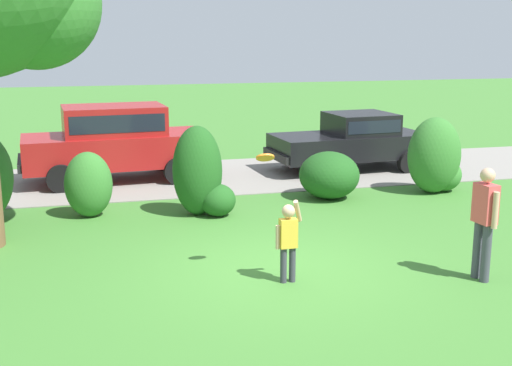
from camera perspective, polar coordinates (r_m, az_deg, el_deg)
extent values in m
plane|color=#3D752D|center=(10.68, 1.95, -7.41)|extent=(80.00, 80.00, 0.00)
cube|color=gray|center=(17.42, -4.60, 0.53)|extent=(28.00, 4.40, 0.02)
ellipsoid|color=#33702B|center=(12.09, -18.55, 14.50)|extent=(2.24, 2.24, 2.24)
ellipsoid|color=#33702B|center=(13.92, -14.20, -0.13)|extent=(0.97, 0.83, 1.35)
ellipsoid|color=#1E511C|center=(13.65, -5.06, 1.06)|extent=(1.02, 0.97, 1.86)
ellipsoid|color=#1E511C|center=(13.64, -3.31, -1.48)|extent=(0.74, 0.74, 0.67)
ellipsoid|color=#1E511C|center=(15.14, 6.31, 0.67)|extent=(1.37, 1.39, 1.07)
ellipsoid|color=#33702B|center=(16.06, 15.07, 2.31)|extent=(1.26, 1.06, 1.79)
ellipsoid|color=#33702B|center=(16.40, 15.76, 0.70)|extent=(0.88, 0.88, 0.79)
cube|color=black|center=(18.38, 8.03, 3.21)|extent=(4.34, 2.17, 0.64)
cube|color=black|center=(18.44, 8.96, 5.10)|extent=(1.81, 1.75, 0.56)
cube|color=black|center=(18.44, 8.96, 5.10)|extent=(1.67, 1.76, 0.34)
cylinder|color=black|center=(17.06, 5.49, 1.25)|extent=(0.62, 0.27, 0.60)
cylinder|color=black|center=(18.76, 3.14, 2.33)|extent=(0.62, 0.27, 0.60)
cylinder|color=black|center=(18.27, 12.97, 1.75)|extent=(0.62, 0.27, 0.60)
cylinder|color=black|center=(19.87, 10.13, 2.73)|extent=(0.62, 0.27, 0.60)
cube|color=black|center=(17.56, 1.75, 2.36)|extent=(0.26, 1.75, 0.20)
cube|color=black|center=(19.46, 13.66, 3.02)|extent=(0.26, 1.75, 0.20)
cube|color=maroon|center=(17.19, -12.00, 2.81)|extent=(4.63, 2.18, 0.80)
cube|color=maroon|center=(17.08, -12.12, 5.32)|extent=(2.59, 1.80, 0.72)
cube|color=black|center=(17.08, -12.12, 5.32)|extent=(2.40, 1.81, 0.43)
cylinder|color=black|center=(16.25, -16.42, 0.35)|extent=(0.69, 0.27, 0.68)
cylinder|color=black|center=(18.10, -16.68, 1.56)|extent=(0.69, 0.27, 0.68)
cylinder|color=black|center=(16.58, -6.75, 1.02)|extent=(0.69, 0.27, 0.68)
cylinder|color=black|center=(18.39, -7.97, 2.14)|extent=(0.69, 0.27, 0.68)
cube|color=black|center=(17.12, -19.60, 1.63)|extent=(0.25, 1.75, 0.20)
cube|color=black|center=(17.62, -4.56, 2.63)|extent=(0.25, 1.75, 0.20)
cylinder|color=#383842|center=(10.05, 2.37, -7.06)|extent=(0.10, 0.10, 0.55)
cylinder|color=#383842|center=(10.09, 3.14, -6.99)|extent=(0.10, 0.10, 0.55)
cube|color=gold|center=(9.91, 2.79, -4.33)|extent=(0.26, 0.16, 0.44)
sphere|color=tan|center=(9.82, 2.81, -2.44)|extent=(0.20, 0.20, 0.20)
cylinder|color=tan|center=(9.92, 3.60, -2.41)|extent=(0.20, 0.23, 0.39)
cylinder|color=tan|center=(9.88, 1.90, -4.68)|extent=(0.07, 0.07, 0.36)
cylinder|color=orange|center=(9.98, 0.79, 2.20)|extent=(0.29, 0.25, 0.19)
cylinder|color=#1EB7B2|center=(9.98, 0.79, 2.23)|extent=(0.16, 0.15, 0.12)
cylinder|color=#3F3F4C|center=(10.74, 18.50, -5.43)|extent=(0.14, 0.14, 0.90)
cylinder|color=#3F3F4C|center=(10.60, 19.17, -5.73)|extent=(0.14, 0.14, 0.90)
cube|color=#DB4C4C|center=(10.47, 19.12, -1.67)|extent=(0.26, 0.38, 0.60)
sphere|color=tan|center=(10.37, 19.30, 0.63)|extent=(0.22, 0.22, 0.22)
cylinder|color=tan|center=(10.64, 18.35, -1.66)|extent=(0.09, 0.09, 0.55)
cylinder|color=tan|center=(10.32, 19.88, -2.22)|extent=(0.09, 0.09, 0.55)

